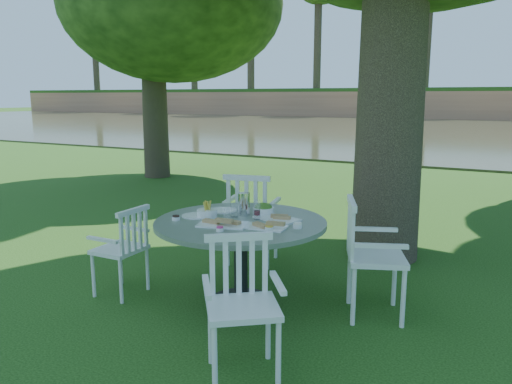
% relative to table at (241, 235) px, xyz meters
% --- Properties ---
extents(ground, '(140.00, 140.00, 0.00)m').
position_rel_table_xyz_m(ground, '(-0.29, 0.65, -0.63)').
color(ground, '#12370B').
rests_on(ground, ground).
extents(table, '(1.49, 1.49, 0.77)m').
position_rel_table_xyz_m(table, '(0.00, 0.00, 0.00)').
color(table, black).
rests_on(table, ground).
extents(chair_ne, '(0.62, 0.64, 0.99)m').
position_rel_table_xyz_m(chair_ne, '(1.02, 0.29, -0.05)').
color(chair_ne, white).
rests_on(chair_ne, ground).
extents(chair_nw, '(0.60, 0.58, 1.01)m').
position_rel_table_xyz_m(chair_nw, '(-0.43, 0.97, -0.04)').
color(chair_nw, white).
rests_on(chair_nw, ground).
extents(chair_sw, '(0.40, 0.43, 0.83)m').
position_rel_table_xyz_m(chair_sw, '(-1.04, -0.31, -0.14)').
color(chair_sw, white).
rests_on(chair_sw, ground).
extents(chair_se, '(0.63, 0.62, 0.92)m').
position_rel_table_xyz_m(chair_se, '(0.53, -0.93, -0.10)').
color(chair_se, white).
rests_on(chair_se, ground).
extents(tableware, '(1.14, 0.81, 0.21)m').
position_rel_table_xyz_m(tableware, '(-0.05, 0.07, 0.17)').
color(tableware, white).
rests_on(tableware, table).
extents(river, '(100.00, 28.00, 0.12)m').
position_rel_table_xyz_m(river, '(-0.29, 23.65, -0.63)').
color(river, '#343620').
rests_on(river, ground).
extents(far_bank, '(100.00, 18.00, 15.20)m').
position_rel_table_xyz_m(far_bank, '(-0.02, 41.77, 6.61)').
color(far_bank, '#A1674B').
rests_on(far_bank, ground).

